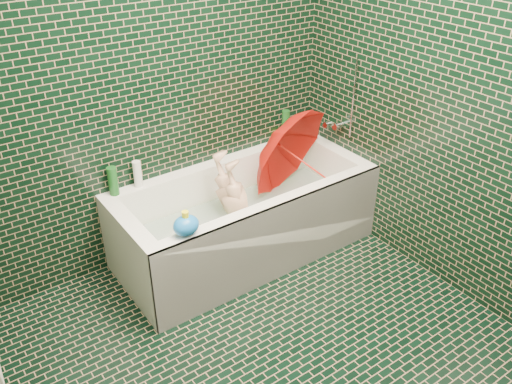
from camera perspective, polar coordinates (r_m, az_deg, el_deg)
floor at (r=2.97m, az=3.09°, el=-18.81°), size 2.80×2.80×0.00m
wall_back at (r=3.30m, az=-11.81°, el=12.23°), size 2.80×0.00×2.80m
wall_right at (r=3.11m, az=23.24°, el=9.27°), size 0.00×2.80×2.80m
bathtub at (r=3.64m, az=-1.03°, el=-3.54°), size 1.70×0.75×0.55m
bath_mat at (r=3.68m, az=-1.18°, el=-4.13°), size 1.35×0.47×0.01m
water at (r=3.60m, az=-1.20°, el=-2.25°), size 1.48×0.53×0.00m
faucet at (r=3.84m, az=8.97°, el=7.52°), size 0.18×0.19×0.55m
child at (r=3.59m, az=-1.72°, el=-2.25°), size 0.93×0.44×0.39m
umbrella at (r=3.65m, az=4.98°, el=3.19°), size 0.94×0.96×0.95m
soap_bottle_a at (r=4.15m, az=5.35°, el=6.20°), size 0.13×0.13×0.25m
soap_bottle_b at (r=4.13m, az=5.10°, el=6.10°), size 0.13×0.13×0.21m
soap_bottle_c at (r=4.02m, az=3.61°, el=5.48°), size 0.14×0.14×0.17m
bottle_right_tall at (r=3.96m, az=3.13°, el=6.97°), size 0.06×0.06×0.24m
bottle_right_pump at (r=4.09m, az=5.73°, el=7.14°), size 0.05×0.05×0.17m
bottle_left_tall at (r=3.39m, az=-14.82°, el=1.12°), size 0.07×0.07×0.18m
bottle_left_short at (r=3.45m, az=-12.36°, el=1.86°), size 0.06×0.06×0.17m
rubber_duck at (r=3.99m, az=2.81°, el=6.06°), size 0.13×0.10×0.10m
bath_toy at (r=2.95m, az=-7.37°, el=-3.48°), size 0.15×0.12×0.15m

